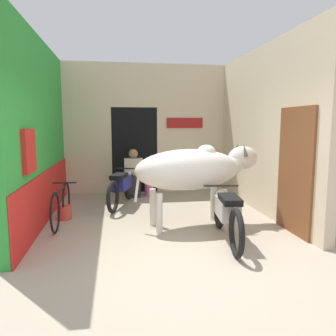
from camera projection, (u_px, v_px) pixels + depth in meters
The scene contains 11 objects.
ground_plane at pixel (179, 260), 4.31m from camera, with size 30.00×30.00×0.00m, color tan.
wall_left_shopfront at pixel (39, 134), 5.93m from camera, with size 0.25×4.48×3.31m.
wall_back_with_doorway at pixel (140, 138), 8.76m from camera, with size 4.16×0.93×3.31m.
wall_right_with_door at pixel (264, 131), 6.57m from camera, with size 0.22×4.48×3.31m.
cow at pixel (195, 169), 5.68m from camera, with size 2.35×1.03×1.45m.
motorcycle_near at pixel (227, 212), 4.99m from camera, with size 0.58×1.92×0.78m.
motorcycle_far at pixel (122, 186), 7.16m from camera, with size 0.75×1.84×0.77m.
bicycle at pixel (61, 205), 5.85m from camera, with size 0.44×1.68×0.69m.
shopkeeper_seated at pixel (134, 172), 8.04m from camera, with size 0.45×0.34×1.17m.
plastic_stool at pixel (149, 186), 8.20m from camera, with size 0.30×0.30×0.43m.
bucket at pixel (64, 213), 6.15m from camera, with size 0.26×0.26×0.26m.
Camera 1 is at (-0.80, -4.03, 1.78)m, focal length 35.00 mm.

